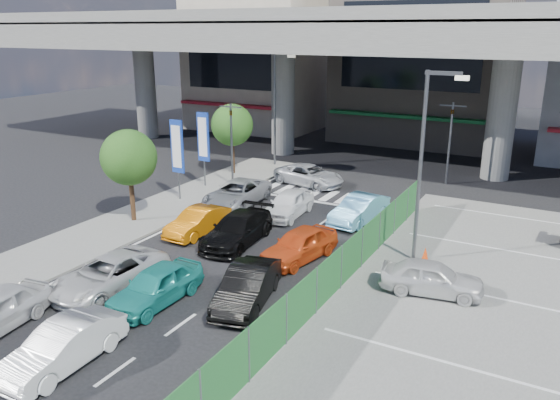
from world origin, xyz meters
The scene contains 28 objects.
ground centered at (0.00, 0.00, 0.00)m, with size 120.00×120.00×0.00m, color black.
parking_lot centered at (11.00, 2.00, 0.03)m, with size 12.00×28.00×0.06m, color slate.
sidewalk_left centered at (-7.00, 4.00, 0.06)m, with size 4.00×30.00×0.12m, color slate.
fence_run centered at (5.30, 1.00, 0.90)m, with size 0.16×22.00×1.80m, color #206029, non-canonical shape.
expressway centered at (0.00, 22.00, 8.76)m, with size 64.00×14.00×10.75m.
building_west centered at (-16.00, 31.97, 6.49)m, with size 12.00×10.90×13.00m.
building_center centered at (0.00, 32.97, 7.49)m, with size 14.00×10.90×15.00m.
traffic_light_left centered at (-6.20, 12.00, 3.94)m, with size 1.60×1.24×5.20m.
traffic_light_right centered at (5.50, 19.00, 3.94)m, with size 1.60×1.24×5.20m.
street_lamp_right centered at (7.17, 6.00, 4.77)m, with size 1.65×0.22×8.00m.
street_lamp_left centered at (-6.33, 18.00, 4.77)m, with size 1.65×0.22×8.00m.
signboard_near centered at (-7.20, 7.99, 3.06)m, with size 0.80×0.14×4.70m.
signboard_far centered at (-7.60, 10.99, 3.06)m, with size 0.80×0.14×4.70m.
tree_near centered at (-7.00, 4.00, 3.39)m, with size 2.80×2.80×4.80m.
tree_far centered at (-7.80, 14.50, 3.39)m, with size 2.80×2.80×4.80m.
hatch_white_back_mid centered at (0.09, -6.49, 0.66)m, with size 1.39×4.00×1.32m, color white.
sedan_white_mid_left centered at (-2.36, -2.24, 0.66)m, with size 2.20×4.76×1.32m, color silver.
taxi_teal_mid centered at (-0.14, -2.17, 0.69)m, with size 1.62×4.03×1.37m, color teal.
hatch_black_mid_right centered at (2.79, -0.66, 0.69)m, with size 1.46×4.19×1.38m, color black.
taxi_orange_left centered at (-3.03, 4.20, 0.63)m, with size 1.34×3.84×1.26m, color #C46608.
sedan_black_mid centered at (-0.70, 4.07, 0.69)m, with size 1.93×4.76×1.38m, color black.
taxi_orange_right centered at (2.65, 3.80, 0.69)m, with size 1.63×4.05×1.38m, color #D94919.
wagon_silver_front_left centered at (-3.87, 8.90, 0.69)m, with size 2.29×4.97×1.38m, color #999BA1.
sedan_white_front_mid centered at (-0.44, 8.63, 0.69)m, with size 1.63×4.05×1.38m, color white.
kei_truck_front_right centered at (3.20, 9.53, 0.69)m, with size 1.46×4.19×1.38m, color #6AB9E8.
crossing_wagon_silver centered at (-2.11, 14.60, 0.64)m, with size 2.13×4.61×1.28m, color #B2B5BB.
parked_sedan_white centered at (8.42, 3.24, 0.70)m, with size 1.51×3.76×1.28m, color silver.
traffic_cone centered at (7.50, 5.99, 0.39)m, with size 0.34×0.34×0.66m, color red.
Camera 1 is at (12.32, -15.63, 9.52)m, focal length 35.00 mm.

